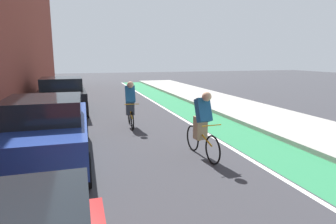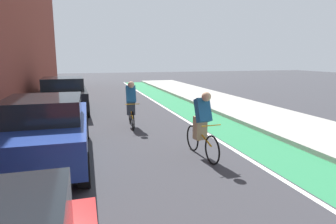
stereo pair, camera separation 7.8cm
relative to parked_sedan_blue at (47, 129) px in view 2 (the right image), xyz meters
name	(u,v)px [view 2 (the right image)]	position (x,y,z in m)	size (l,w,h in m)	color
ground_plane	(142,132)	(2.61, 2.00, -0.78)	(74.09, 74.09, 0.00)	#38383D
bike_lane_paint	(200,116)	(5.47, 4.00, -0.78)	(1.60, 33.68, 0.00)	#2D8451
lane_divider_stripe	(180,117)	(4.57, 4.00, -0.78)	(0.12, 33.68, 0.00)	white
sidewalk_right	(251,111)	(7.84, 4.00, -0.71)	(3.15, 33.68, 0.14)	#A8A59E
parked_sedan_blue	(47,129)	(0.00, 0.00, 0.00)	(1.88, 4.45, 1.53)	navy
parked_sedan_black	(64,94)	(0.00, 6.57, 0.00)	(2.10, 4.70, 1.53)	black
cyclist_mid	(202,125)	(3.54, -0.70, 0.02)	(0.48, 1.72, 1.62)	black
cyclist_trailing	(131,103)	(2.40, 2.89, 0.06)	(0.48, 1.69, 1.60)	black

